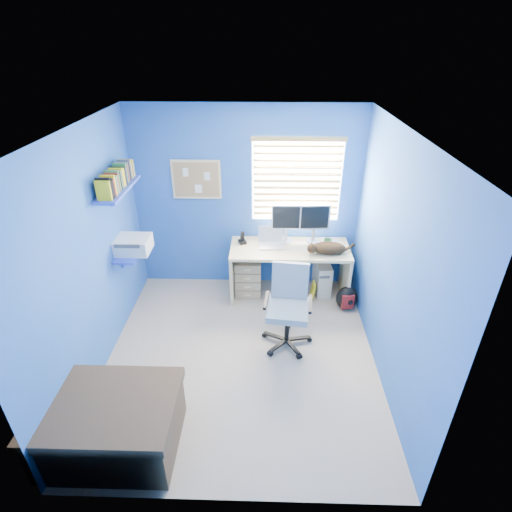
{
  "coord_description": "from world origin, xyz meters",
  "views": [
    {
      "loc": [
        0.26,
        -3.38,
        3.23
      ],
      "look_at": [
        0.15,
        0.65,
        0.95
      ],
      "focal_mm": 28.0,
      "sensor_mm": 36.0,
      "label": 1
    }
  ],
  "objects_px": {
    "laptop": "(271,239)",
    "office_chair": "(288,316)",
    "cat": "(329,248)",
    "tower_pc": "(322,277)",
    "desk": "(289,272)"
  },
  "relations": [
    {
      "from": "desk",
      "to": "tower_pc",
      "type": "xyz_separation_m",
      "value": [
        0.47,
        0.11,
        -0.14
      ]
    },
    {
      "from": "laptop",
      "to": "office_chair",
      "type": "height_order",
      "value": "office_chair"
    },
    {
      "from": "tower_pc",
      "to": "cat",
      "type": "bearing_deg",
      "value": -92.33
    },
    {
      "from": "tower_pc",
      "to": "office_chair",
      "type": "xyz_separation_m",
      "value": [
        -0.53,
        -1.09,
        0.14
      ]
    },
    {
      "from": "cat",
      "to": "tower_pc",
      "type": "height_order",
      "value": "cat"
    },
    {
      "from": "laptop",
      "to": "desk",
      "type": "bearing_deg",
      "value": -13.54
    },
    {
      "from": "desk",
      "to": "cat",
      "type": "distance_m",
      "value": 0.67
    },
    {
      "from": "desk",
      "to": "cat",
      "type": "xyz_separation_m",
      "value": [
        0.49,
        -0.14,
        0.45
      ]
    },
    {
      "from": "laptop",
      "to": "office_chair",
      "type": "relative_size",
      "value": 0.34
    },
    {
      "from": "desk",
      "to": "tower_pc",
      "type": "relative_size",
      "value": 3.49
    },
    {
      "from": "cat",
      "to": "tower_pc",
      "type": "relative_size",
      "value": 0.95
    },
    {
      "from": "laptop",
      "to": "office_chair",
      "type": "distance_m",
      "value": 1.14
    },
    {
      "from": "laptop",
      "to": "office_chair",
      "type": "bearing_deg",
      "value": -83.04
    },
    {
      "from": "desk",
      "to": "cat",
      "type": "height_order",
      "value": "cat"
    },
    {
      "from": "desk",
      "to": "cat",
      "type": "bearing_deg",
      "value": -15.63
    }
  ]
}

